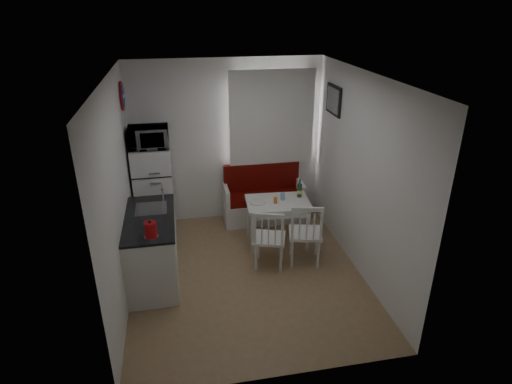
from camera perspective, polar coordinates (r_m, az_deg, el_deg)
floor at (r=5.85m, az=-1.25°, el=-10.86°), size 3.00×3.50×0.02m
ceiling at (r=4.85m, az=-1.54°, el=15.17°), size 3.00×3.50×0.02m
wall_back at (r=6.84m, az=-3.85°, el=6.63°), size 3.00×0.02×2.60m
wall_front at (r=3.70m, az=3.23°, el=-9.68°), size 3.00×0.02×2.60m
wall_left at (r=5.20m, az=-17.89°, el=-0.37°), size 0.02×3.50×2.60m
wall_right at (r=5.64m, az=13.84°, el=2.03°), size 0.02×3.50×2.60m
window at (r=6.84m, az=2.01°, el=9.50°), size 1.22×0.06×1.47m
curtain at (r=6.76m, az=2.15°, el=9.76°), size 1.35×0.02×1.50m
kitchen_counter at (r=5.69m, az=-13.65°, el=-7.24°), size 0.62×1.32×1.16m
wall_sign at (r=6.33m, az=-17.33°, el=12.12°), size 0.03×0.40×0.40m
picture_frame at (r=6.38m, az=10.29°, el=11.99°), size 0.04×0.52×0.42m
bench at (r=7.07m, az=0.97°, el=-1.36°), size 1.31×0.50×0.94m
dining_table at (r=6.26m, az=2.93°, el=-1.90°), size 0.96×0.70×0.69m
chair_left at (r=5.67m, az=2.03°, el=-5.57°), size 0.51×0.51×0.47m
chair_right at (r=5.77m, az=6.91°, el=-4.83°), size 0.52×0.51×0.50m
fridge at (r=6.69m, az=-13.40°, el=0.13°), size 0.57×0.57×1.41m
microwave at (r=6.34m, az=-14.16°, el=7.08°), size 0.56×0.38×0.31m
kettle at (r=4.95m, az=-13.87°, el=-4.90°), size 0.17×0.17×0.22m
wine_bottle at (r=6.34m, az=5.84°, el=0.54°), size 0.07×0.07×0.28m
drinking_glass_orange at (r=6.15m, az=2.61°, el=-1.12°), size 0.05×0.05×0.09m
drinking_glass_blue at (r=6.26m, az=3.56°, el=-0.56°), size 0.07×0.07×0.11m
plate at (r=6.18m, az=0.20°, el=-1.34°), size 0.23×0.23×0.02m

